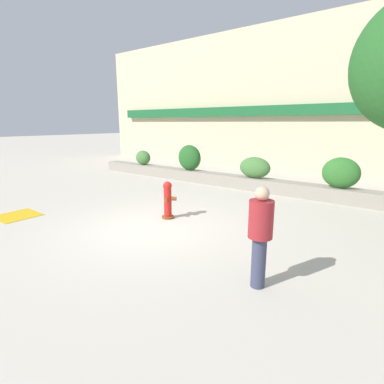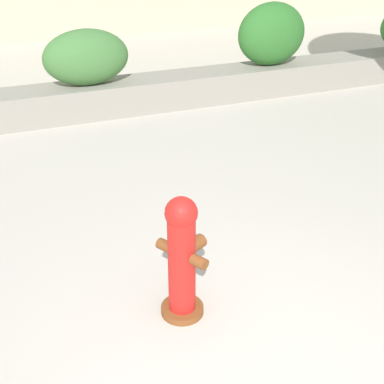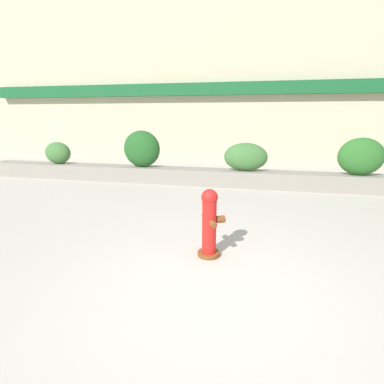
{
  "view_description": "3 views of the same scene",
  "coord_description": "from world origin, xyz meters",
  "px_view_note": "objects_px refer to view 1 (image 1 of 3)",
  "views": [
    {
      "loc": [
        5.35,
        -5.12,
        2.7
      ],
      "look_at": [
        0.16,
        1.67,
        0.72
      ],
      "focal_mm": 28.0,
      "sensor_mm": 36.0,
      "label": 1
    },
    {
      "loc": [
        -1.43,
        -2.16,
        2.98
      ],
      "look_at": [
        0.18,
        1.91,
        0.62
      ],
      "focal_mm": 50.0,
      "sensor_mm": 36.0,
      "label": 2
    },
    {
      "loc": [
        0.44,
        -3.24,
        2.14
      ],
      "look_at": [
        -0.89,
        2.74,
        0.58
      ],
      "focal_mm": 28.0,
      "sensor_mm": 36.0,
      "label": 3
    }
  ],
  "objects_px": {
    "pedestrian": "(260,231)",
    "hedge_bush_3": "(341,173)",
    "hedge_bush_0": "(143,158)",
    "hedge_bush_2": "(255,168)",
    "hedge_bush_1": "(189,158)",
    "fire_hydrant": "(168,200)"
  },
  "relations": [
    {
      "from": "pedestrian",
      "to": "hedge_bush_3",
      "type": "bearing_deg",
      "value": 91.57
    },
    {
      "from": "hedge_bush_0",
      "to": "hedge_bush_2",
      "type": "height_order",
      "value": "hedge_bush_2"
    },
    {
      "from": "hedge_bush_0",
      "to": "hedge_bush_2",
      "type": "bearing_deg",
      "value": 0.0
    },
    {
      "from": "hedge_bush_1",
      "to": "hedge_bush_2",
      "type": "bearing_deg",
      "value": 0.0
    },
    {
      "from": "hedge_bush_0",
      "to": "hedge_bush_3",
      "type": "xyz_separation_m",
      "value": [
        9.71,
        0.0,
        0.15
      ]
    },
    {
      "from": "hedge_bush_2",
      "to": "fire_hydrant",
      "type": "height_order",
      "value": "hedge_bush_2"
    },
    {
      "from": "hedge_bush_1",
      "to": "pedestrian",
      "type": "distance_m",
      "value": 9.59
    },
    {
      "from": "hedge_bush_0",
      "to": "pedestrian",
      "type": "bearing_deg",
      "value": -34.53
    },
    {
      "from": "hedge_bush_0",
      "to": "pedestrian",
      "type": "xyz_separation_m",
      "value": [
        9.89,
        -6.81,
        0.11
      ]
    },
    {
      "from": "hedge_bush_1",
      "to": "pedestrian",
      "type": "height_order",
      "value": "pedestrian"
    },
    {
      "from": "hedge_bush_2",
      "to": "hedge_bush_3",
      "type": "distance_m",
      "value": 3.2
    },
    {
      "from": "fire_hydrant",
      "to": "pedestrian",
      "type": "bearing_deg",
      "value": -26.78
    },
    {
      "from": "hedge_bush_1",
      "to": "pedestrian",
      "type": "bearing_deg",
      "value": -45.24
    },
    {
      "from": "hedge_bush_1",
      "to": "fire_hydrant",
      "type": "distance_m",
      "value": 5.84
    },
    {
      "from": "pedestrian",
      "to": "hedge_bush_2",
      "type": "bearing_deg",
      "value": 116.47
    },
    {
      "from": "hedge_bush_2",
      "to": "pedestrian",
      "type": "bearing_deg",
      "value": -63.53
    },
    {
      "from": "hedge_bush_2",
      "to": "fire_hydrant",
      "type": "distance_m",
      "value": 4.97
    },
    {
      "from": "hedge_bush_1",
      "to": "hedge_bush_3",
      "type": "relative_size",
      "value": 0.99
    },
    {
      "from": "hedge_bush_0",
      "to": "hedge_bush_2",
      "type": "relative_size",
      "value": 0.71
    },
    {
      "from": "hedge_bush_2",
      "to": "hedge_bush_1",
      "type": "bearing_deg",
      "value": 180.0
    },
    {
      "from": "hedge_bush_2",
      "to": "pedestrian",
      "type": "height_order",
      "value": "pedestrian"
    },
    {
      "from": "hedge_bush_3",
      "to": "pedestrian",
      "type": "relative_size",
      "value": 0.71
    }
  ]
}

